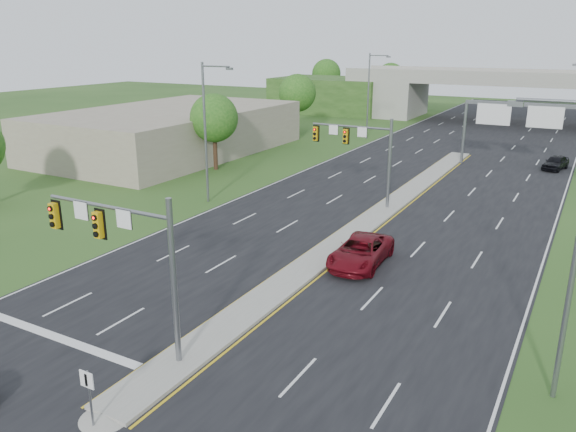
# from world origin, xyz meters

# --- Properties ---
(ground) EXTENTS (240.00, 240.00, 0.00)m
(ground) POSITION_xyz_m (0.00, 0.00, 0.00)
(ground) COLOR #264819
(ground) RESTS_ON ground
(road) EXTENTS (24.00, 160.00, 0.02)m
(road) POSITION_xyz_m (0.00, 35.00, 0.01)
(road) COLOR black
(road) RESTS_ON ground
(median) EXTENTS (2.00, 54.00, 0.16)m
(median) POSITION_xyz_m (0.00, 23.00, 0.10)
(median) COLOR gray
(median) RESTS_ON road
(median_nose) EXTENTS (2.00, 2.00, 0.16)m
(median_nose) POSITION_xyz_m (0.00, -4.00, 0.10)
(median_nose) COLOR gray
(median_nose) RESTS_ON road
(lane_markings) EXTENTS (23.72, 160.00, 0.01)m
(lane_markings) POSITION_xyz_m (-0.60, 28.91, 0.02)
(lane_markings) COLOR gold
(lane_markings) RESTS_ON road
(signal_mast_near) EXTENTS (6.62, 0.60, 7.00)m
(signal_mast_near) POSITION_xyz_m (-2.26, -0.07, 4.73)
(signal_mast_near) COLOR slate
(signal_mast_near) RESTS_ON ground
(signal_mast_far) EXTENTS (6.62, 0.60, 7.00)m
(signal_mast_far) POSITION_xyz_m (-2.26, 24.93, 4.73)
(signal_mast_far) COLOR slate
(signal_mast_far) RESTS_ON ground
(keep_right_sign) EXTENTS (0.60, 0.13, 2.20)m
(keep_right_sign) POSITION_xyz_m (0.00, -4.53, 1.52)
(keep_right_sign) COLOR slate
(keep_right_sign) RESTS_ON ground
(sign_gantry) EXTENTS (11.58, 0.44, 6.67)m
(sign_gantry) POSITION_xyz_m (6.68, 44.92, 5.24)
(sign_gantry) COLOR slate
(sign_gantry) RESTS_ON ground
(overpass) EXTENTS (80.00, 14.00, 8.10)m
(overpass) POSITION_xyz_m (0.00, 80.00, 3.55)
(overpass) COLOR gray
(overpass) RESTS_ON ground
(lightpole_l_mid) EXTENTS (2.85, 0.25, 11.00)m
(lightpole_l_mid) POSITION_xyz_m (-13.30, 20.00, 6.10)
(lightpole_l_mid) COLOR slate
(lightpole_l_mid) RESTS_ON ground
(lightpole_l_far) EXTENTS (2.85, 0.25, 11.00)m
(lightpole_l_far) POSITION_xyz_m (-13.30, 55.00, 6.10)
(lightpole_l_far) COLOR slate
(lightpole_l_far) RESTS_ON ground
(lightpole_r_near) EXTENTS (2.85, 0.25, 11.00)m
(lightpole_r_near) POSITION_xyz_m (13.30, 5.00, 6.10)
(lightpole_r_near) COLOR slate
(lightpole_r_near) RESTS_ON ground
(tree_l_near) EXTENTS (4.80, 4.80, 7.60)m
(tree_l_near) POSITION_xyz_m (-20.00, 30.00, 5.18)
(tree_l_near) COLOR #382316
(tree_l_near) RESTS_ON ground
(tree_l_mid) EXTENTS (5.20, 5.20, 8.12)m
(tree_l_mid) POSITION_xyz_m (-24.00, 55.00, 5.51)
(tree_l_mid) COLOR #382316
(tree_l_mid) RESTS_ON ground
(tree_back_a) EXTENTS (6.00, 6.00, 8.85)m
(tree_back_a) POSITION_xyz_m (-38.00, 94.00, 5.84)
(tree_back_a) COLOR #382316
(tree_back_a) RESTS_ON ground
(tree_back_b) EXTENTS (5.60, 5.60, 8.32)m
(tree_back_b) POSITION_xyz_m (-24.00, 94.00, 5.51)
(tree_back_b) COLOR #382316
(tree_back_b) RESTS_ON ground
(commercial_building) EXTENTS (18.00, 30.00, 5.00)m
(commercial_building) POSITION_xyz_m (-30.00, 35.00, 2.50)
(commercial_building) COLOR gray
(commercial_building) RESTS_ON ground
(car_far_a) EXTENTS (2.92, 5.86, 1.59)m
(car_far_a) POSITION_xyz_m (2.45, 13.44, 0.82)
(car_far_a) COLOR #600912
(car_far_a) RESTS_ON road
(car_far_c) EXTENTS (2.60, 4.47, 1.43)m
(car_far_c) POSITION_xyz_m (10.20, 46.63, 0.73)
(car_far_c) COLOR black
(car_far_c) RESTS_ON road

